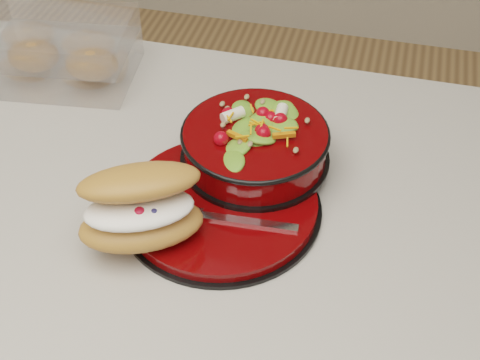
% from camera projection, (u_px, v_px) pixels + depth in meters
% --- Properties ---
extents(dinner_plate, '(0.26, 0.26, 0.02)m').
position_uv_depth(dinner_plate, '(222.00, 205.00, 0.86)').
color(dinner_plate, black).
rests_on(dinner_plate, island_counter).
extents(salad_bowl, '(0.20, 0.20, 0.09)m').
position_uv_depth(salad_bowl, '(255.00, 141.00, 0.89)').
color(salad_bowl, black).
rests_on(salad_bowl, dinner_plate).
extents(croissant, '(0.17, 0.15, 0.09)m').
position_uv_depth(croissant, '(141.00, 207.00, 0.78)').
color(croissant, '#C57E3C').
rests_on(croissant, dinner_plate).
extents(fork, '(0.16, 0.03, 0.00)m').
position_uv_depth(fork, '(229.00, 219.00, 0.83)').
color(fork, silver).
rests_on(fork, dinner_plate).
extents(pastry_box, '(0.24, 0.19, 0.09)m').
position_uv_depth(pastry_box, '(61.00, 51.00, 1.06)').
color(pastry_box, white).
rests_on(pastry_box, island_counter).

